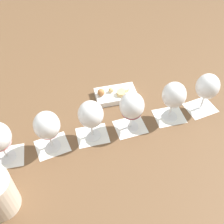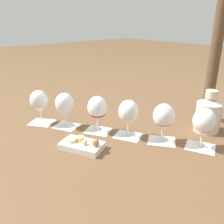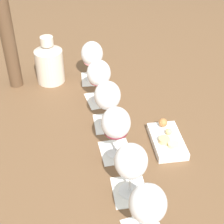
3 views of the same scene
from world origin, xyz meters
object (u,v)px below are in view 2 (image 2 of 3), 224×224
wine_glass_4 (65,105)px  umbrella_pole (221,18)px  wine_glass_0 (204,122)px  wine_glass_2 (128,113)px  ceramic_vase (208,114)px  wine_glass_1 (164,117)px  snack_dish (82,145)px  wine_glass_5 (39,102)px  wine_glass_3 (97,109)px

wine_glass_4 → umbrella_pole: bearing=-124.2°
wine_glass_0 → umbrella_pole: bearing=-64.4°
wine_glass_2 → ceramic_vase: 0.37m
wine_glass_1 → ceramic_vase: size_ratio=0.85×
wine_glass_2 → snack_dish: (0.04, 0.22, -0.09)m
umbrella_pole → wine_glass_5: bearing=51.9°
wine_glass_2 → wine_glass_5: 0.45m
wine_glass_4 → umbrella_pole: 0.81m
wine_glass_0 → wine_glass_4: size_ratio=1.00×
wine_glass_3 → ceramic_vase: bearing=-130.8°
wine_glass_1 → wine_glass_2: 0.15m
umbrella_pole → snack_dish: bearing=75.2°
wine_glass_5 → umbrella_pole: umbrella_pole is taller
wine_glass_3 → wine_glass_5: same height
wine_glass_1 → wine_glass_4: 0.46m
wine_glass_3 → wine_glass_0: bearing=-150.6°
wine_glass_2 → ceramic_vase: ceramic_vase is taller
wine_glass_4 → wine_glass_3: bearing=-149.0°
snack_dish → wine_glass_0: bearing=-129.9°
wine_glass_4 → snack_dish: 0.25m
wine_glass_4 → umbrella_pole: size_ratio=0.17×
wine_glass_0 → wine_glass_4: 0.62m
wine_glass_0 → snack_dish: bearing=50.1°
wine_glass_3 → ceramic_vase: (-0.33, -0.38, -0.03)m
wine_glass_1 → wine_glass_3: size_ratio=1.00×
wine_glass_5 → wine_glass_2: bearing=-149.9°
wine_glass_1 → wine_glass_3: same height
wine_glass_1 → ceramic_vase: ceramic_vase is taller
wine_glass_2 → wine_glass_0: bearing=-150.0°
wine_glass_3 → snack_dish: 0.20m
wine_glass_0 → wine_glass_5: 0.76m
wine_glass_1 → umbrella_pole: size_ratio=0.17×
wine_glass_0 → wine_glass_2: 0.31m
snack_dish → wine_glass_4: bearing=-15.2°
wine_glass_0 → wine_glass_3: bearing=29.4°
wine_glass_0 → snack_dish: size_ratio=0.86×
wine_glass_5 → wine_glass_4: bearing=-148.8°
wine_glass_3 → wine_glass_4: same height
wine_glass_3 → umbrella_pole: (-0.26, -0.51, 0.38)m
wine_glass_0 → wine_glass_3: same height
wine_glass_0 → wine_glass_3: 0.45m
wine_glass_2 → umbrella_pole: bearing=-106.6°
wine_glass_2 → wine_glass_5: bearing=30.1°
wine_glass_4 → ceramic_vase: bearing=-135.2°
wine_glass_4 → snack_dish: size_ratio=0.86×
wine_glass_0 → wine_glass_1: 0.16m
wine_glass_1 → umbrella_pole: 0.52m
wine_glass_1 → snack_dish: bearing=59.6°
snack_dish → umbrella_pole: 0.83m
snack_dish → umbrella_pole: size_ratio=0.20×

